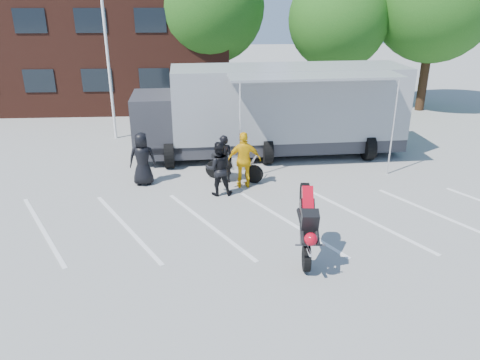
{
  "coord_description": "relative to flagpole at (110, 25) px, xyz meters",
  "views": [
    {
      "loc": [
        -2.05,
        -11.35,
        6.43
      ],
      "look_at": [
        -1.24,
        1.22,
        1.3
      ],
      "focal_mm": 35.0,
      "sensor_mm": 36.0,
      "label": 1
    }
  ],
  "objects": [
    {
      "name": "tree_left",
      "position": [
        4.24,
        6.0,
        0.51
      ],
      "size": [
        6.12,
        6.12,
        8.64
      ],
      "color": "#382314",
      "rests_on": "ground"
    },
    {
      "name": "ground",
      "position": [
        6.24,
        -10.0,
        -5.05
      ],
      "size": [
        100.0,
        100.0,
        0.0
      ],
      "primitive_type": "plane",
      "color": "gray",
      "rests_on": "ground"
    },
    {
      "name": "tree_mid",
      "position": [
        11.24,
        5.0,
        -0.11
      ],
      "size": [
        5.44,
        5.44,
        7.68
      ],
      "color": "#382314",
      "rests_on": "ground"
    },
    {
      "name": "transporter_truck",
      "position": [
        6.86,
        -2.76,
        -5.05
      ],
      "size": [
        11.69,
        6.07,
        3.64
      ],
      "primitive_type": null,
      "rotation": [
        0.0,
        0.0,
        0.05
      ],
      "color": "gray",
      "rests_on": "ground"
    },
    {
      "name": "spectator_leather_a",
      "position": [
        1.77,
        -5.74,
        -4.11
      ],
      "size": [
        0.98,
        0.69,
        1.89
      ],
      "primitive_type": "imported",
      "rotation": [
        0.0,
        0.0,
        3.24
      ],
      "color": "black",
      "rests_on": "ground"
    },
    {
      "name": "parked_motorcycle",
      "position": [
        4.99,
        -5.57,
        -5.05
      ],
      "size": [
        2.34,
        1.53,
        1.16
      ],
      "primitive_type": null,
      "rotation": [
        0.0,
        0.0,
        1.18
      ],
      "color": "silver",
      "rests_on": "ground"
    },
    {
      "name": "spectator_leather_b",
      "position": [
        4.62,
        -5.74,
        -4.17
      ],
      "size": [
        0.66,
        0.44,
        1.76
      ],
      "primitive_type": "imported",
      "rotation": [
        0.0,
        0.0,
        3.18
      ],
      "color": "black",
      "rests_on": "ground"
    },
    {
      "name": "office_building",
      "position": [
        -3.76,
        8.0,
        -1.55
      ],
      "size": [
        18.0,
        8.0,
        7.0
      ],
      "primitive_type": "cube",
      "color": "#462016",
      "rests_on": "ground"
    },
    {
      "name": "parking_bay_lines",
      "position": [
        6.24,
        -9.0,
        -5.05
      ],
      "size": [
        18.09,
        13.33,
        0.01
      ],
      "primitive_type": "cube",
      "rotation": [
        0.0,
        0.0,
        0.52
      ],
      "color": "white",
      "rests_on": "ground"
    },
    {
      "name": "spectator_leather_c",
      "position": [
        4.42,
        -6.81,
        -4.12
      ],
      "size": [
        0.92,
        0.73,
        1.86
      ],
      "primitive_type": "imported",
      "rotation": [
        0.0,
        0.0,
        3.17
      ],
      "color": "black",
      "rests_on": "ground"
    },
    {
      "name": "stunt_bike_rider",
      "position": [
        6.51,
        -10.92,
        -5.05
      ],
      "size": [
        1.04,
        1.94,
        2.21
      ],
      "primitive_type": null,
      "rotation": [
        0.0,
        0.0,
        -0.09
      ],
      "color": "black",
      "rests_on": "ground"
    },
    {
      "name": "spectator_hivis",
      "position": [
        5.31,
        -6.21,
        -4.06
      ],
      "size": [
        1.18,
        0.52,
        1.99
      ],
      "primitive_type": "imported",
      "rotation": [
        0.0,
        0.0,
        3.17
      ],
      "color": "yellow",
      "rests_on": "ground"
    },
    {
      "name": "flagpole",
      "position": [
        0.0,
        0.0,
        0.0
      ],
      "size": [
        1.61,
        0.12,
        8.0
      ],
      "color": "white",
      "rests_on": "ground"
    },
    {
      "name": "tree_right",
      "position": [
        16.24,
        4.5,
        0.82
      ],
      "size": [
        6.46,
        6.46,
        9.12
      ],
      "color": "#382314",
      "rests_on": "ground"
    }
  ]
}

